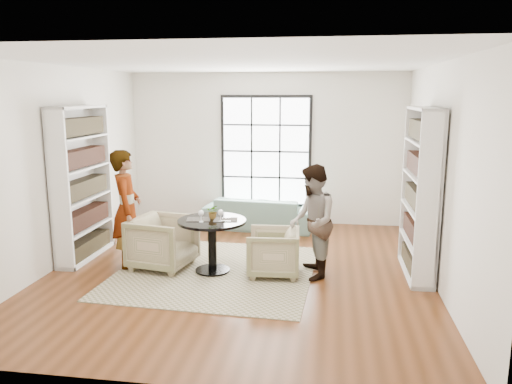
% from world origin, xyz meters
% --- Properties ---
extents(ground, '(6.00, 6.00, 0.00)m').
position_xyz_m(ground, '(0.00, 0.00, 0.00)').
color(ground, '#5C2F16').
extents(room_shell, '(6.00, 6.01, 6.00)m').
position_xyz_m(room_shell, '(0.00, 0.54, 1.26)').
color(room_shell, silver).
rests_on(room_shell, ground).
extents(rug, '(2.96, 2.96, 0.01)m').
position_xyz_m(rug, '(-0.34, -0.08, 0.01)').
color(rug, tan).
rests_on(rug, ground).
extents(pedestal_table, '(0.99, 0.99, 0.79)m').
position_xyz_m(pedestal_table, '(-0.39, -0.08, 0.57)').
color(pedestal_table, black).
rests_on(pedestal_table, ground).
extents(sofa, '(2.16, 1.00, 0.61)m').
position_xyz_m(sofa, '(-0.06, 2.45, 0.31)').
color(sofa, gray).
rests_on(sofa, ground).
extents(armchair_left, '(1.01, 0.99, 0.79)m').
position_xyz_m(armchair_left, '(-1.16, -0.01, 0.39)').
color(armchair_left, '#BAB785').
rests_on(armchair_left, ground).
extents(armchair_right, '(0.79, 0.77, 0.68)m').
position_xyz_m(armchair_right, '(0.51, -0.07, 0.34)').
color(armchair_right, tan).
rests_on(armchair_right, ground).
extents(person_left, '(0.59, 0.74, 1.78)m').
position_xyz_m(person_left, '(-1.71, -0.01, 0.89)').
color(person_left, gray).
rests_on(person_left, ground).
extents(person_right, '(0.72, 0.87, 1.62)m').
position_xyz_m(person_right, '(1.06, -0.07, 0.81)').
color(person_right, gray).
rests_on(person_right, ground).
extents(placemat_left, '(0.38, 0.31, 0.01)m').
position_xyz_m(placemat_left, '(-0.58, -0.11, 0.79)').
color(placemat_left, '#292624').
rests_on(placemat_left, pedestal_table).
extents(placemat_right, '(0.38, 0.31, 0.01)m').
position_xyz_m(placemat_right, '(-0.19, -0.07, 0.79)').
color(placemat_right, '#292624').
rests_on(placemat_right, pedestal_table).
extents(cutlery_left, '(0.18, 0.24, 0.01)m').
position_xyz_m(cutlery_left, '(-0.58, -0.11, 0.80)').
color(cutlery_left, silver).
rests_on(cutlery_left, placemat_left).
extents(cutlery_right, '(0.18, 0.24, 0.01)m').
position_xyz_m(cutlery_right, '(-0.19, -0.07, 0.80)').
color(cutlery_right, silver).
rests_on(cutlery_right, placemat_right).
extents(wine_glass_left, '(0.08, 0.08, 0.18)m').
position_xyz_m(wine_glass_left, '(-0.50, -0.24, 0.92)').
color(wine_glass_left, silver).
rests_on(wine_glass_left, pedestal_table).
extents(wine_glass_right, '(0.08, 0.08, 0.18)m').
position_xyz_m(wine_glass_right, '(-0.24, -0.17, 0.92)').
color(wine_glass_right, silver).
rests_on(wine_glass_right, pedestal_table).
extents(flower_centerpiece, '(0.19, 0.17, 0.21)m').
position_xyz_m(flower_centerpiece, '(-0.38, -0.01, 0.90)').
color(flower_centerpiece, gray).
rests_on(flower_centerpiece, pedestal_table).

